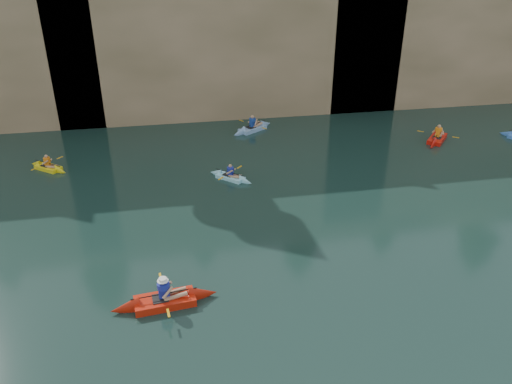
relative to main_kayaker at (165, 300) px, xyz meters
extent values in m
plane|color=black|center=(3.51, -1.91, -0.18)|extent=(160.00, 160.00, 0.00)
cube|color=tan|center=(3.51, 28.09, 5.82)|extent=(70.00, 16.00, 12.00)
cube|color=tan|center=(5.51, 20.69, 5.52)|extent=(24.00, 2.40, 11.40)
cube|color=tan|center=(25.51, 20.69, 4.74)|extent=(26.00, 2.40, 9.84)
cube|color=black|center=(-0.49, 20.04, 1.42)|extent=(3.50, 1.00, 3.20)
cube|color=black|center=(13.51, 20.04, 2.07)|extent=(5.00, 1.00, 4.50)
cube|color=red|center=(0.00, 0.00, -0.02)|extent=(2.97, 1.20, 0.33)
cone|color=red|center=(1.35, 0.15, -0.02)|extent=(1.11, 0.97, 0.86)
cone|color=red|center=(-1.35, -0.15, -0.02)|extent=(1.11, 0.97, 0.86)
cube|color=black|center=(-0.15, -0.02, 0.11)|extent=(0.60, 0.60, 0.04)
cube|color=#1C279C|center=(0.00, 0.00, 0.43)|extent=(0.40, 0.28, 0.55)
sphere|color=tan|center=(0.00, 0.00, 0.83)|extent=(0.23, 0.23, 0.23)
cylinder|color=black|center=(0.00, 0.00, 0.28)|extent=(2.29, 0.28, 0.04)
cube|color=gold|center=(-0.11, 1.04, 0.28)|extent=(0.12, 0.43, 0.02)
cube|color=gold|center=(0.11, -1.04, 0.28)|extent=(0.12, 0.43, 0.02)
cylinder|color=white|center=(0.00, 0.00, 0.87)|extent=(0.39, 0.39, 0.11)
cube|color=#94E2F8|center=(3.71, 9.81, -0.07)|extent=(1.99, 1.93, 0.24)
cone|color=#94E2F8|center=(4.43, 9.13, -0.07)|extent=(0.98, 0.98, 0.65)
cone|color=#94E2F8|center=(2.99, 10.49, -0.07)|extent=(0.98, 0.98, 0.65)
cube|color=black|center=(3.60, 9.91, 0.02)|extent=(0.68, 0.67, 0.04)
cube|color=#1B2899|center=(3.71, 9.81, 0.27)|extent=(0.35, 0.34, 0.43)
sphere|color=tan|center=(3.71, 9.81, 0.59)|extent=(0.18, 0.18, 0.18)
cylinder|color=black|center=(3.71, 9.81, 0.19)|extent=(1.42, 1.34, 0.04)
cube|color=gold|center=(4.30, 10.44, 0.19)|extent=(0.35, 0.36, 0.02)
cube|color=gold|center=(3.12, 9.18, 0.19)|extent=(0.35, 0.36, 0.02)
cube|color=red|center=(17.50, 13.05, -0.04)|extent=(2.47, 2.66, 0.29)
cone|color=red|center=(18.37, 14.04, -0.04)|extent=(1.26, 1.27, 0.81)
cone|color=red|center=(16.64, 12.05, -0.04)|extent=(1.26, 1.27, 0.81)
cube|color=black|center=(17.40, 12.93, 0.08)|extent=(0.74, 0.75, 0.04)
cube|color=orange|center=(17.50, 13.05, 0.39)|extent=(0.42, 0.43, 0.54)
sphere|color=tan|center=(17.50, 13.05, 0.78)|extent=(0.23, 0.23, 0.23)
cylinder|color=black|center=(17.50, 13.05, 0.25)|extent=(1.59, 1.82, 0.04)
cube|color=gold|center=(16.68, 13.76, 0.25)|extent=(0.37, 0.34, 0.02)
cube|color=gold|center=(18.32, 12.33, 0.25)|extent=(0.37, 0.34, 0.02)
cube|color=yellow|center=(-6.14, 12.93, -0.06)|extent=(2.06, 1.85, 0.24)
cone|color=yellow|center=(-5.37, 12.32, -0.06)|extent=(0.99, 0.98, 0.67)
cone|color=yellow|center=(-6.90, 13.55, -0.06)|extent=(0.99, 0.98, 0.67)
cube|color=black|center=(-6.25, 13.03, 0.03)|extent=(0.69, 0.67, 0.04)
cube|color=orange|center=(-6.14, 12.93, 0.29)|extent=(0.36, 0.34, 0.45)
sphere|color=tan|center=(-6.14, 12.93, 0.61)|extent=(0.19, 0.19, 0.19)
cylinder|color=black|center=(-6.14, 12.93, 0.20)|extent=(1.56, 1.27, 0.04)
cube|color=gold|center=(-5.58, 13.62, 0.20)|extent=(0.33, 0.38, 0.02)
cube|color=gold|center=(-6.69, 12.24, 0.20)|extent=(0.33, 0.38, 0.02)
cube|color=#80A6D6|center=(6.23, 17.09, -0.04)|extent=(2.69, 2.22, 0.29)
cone|color=#80A6D6|center=(7.27, 17.81, -0.04)|extent=(1.24, 1.20, 0.80)
cone|color=#80A6D6|center=(5.19, 16.37, -0.04)|extent=(1.24, 1.20, 0.80)
cube|color=black|center=(6.11, 17.01, 0.08)|extent=(0.74, 0.73, 0.04)
cube|color=navy|center=(6.23, 17.09, 0.39)|extent=(0.43, 0.40, 0.54)
sphere|color=tan|center=(6.23, 17.09, 0.78)|extent=(0.23, 0.23, 0.23)
cylinder|color=black|center=(6.23, 17.09, 0.25)|extent=(1.97, 1.38, 0.04)
cube|color=gold|center=(5.61, 17.99, 0.25)|extent=(0.31, 0.39, 0.02)
cube|color=gold|center=(6.85, 16.20, 0.25)|extent=(0.31, 0.39, 0.02)
cone|color=#4482E9|center=(22.41, 13.05, -0.05)|extent=(1.05, 1.13, 0.71)
camera|label=1|loc=(0.59, -14.25, 11.30)|focal=35.00mm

